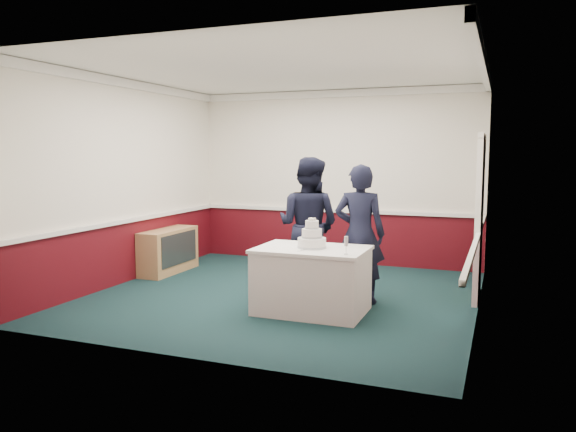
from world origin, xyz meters
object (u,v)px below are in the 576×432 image
(wedding_cake, at_px, (312,239))
(champagne_flute, at_px, (346,242))
(sideboard, at_px, (169,251))
(cake_knife, at_px, (304,250))
(cake_table, at_px, (312,280))
(person_man, at_px, (308,225))
(person_woman, at_px, (360,234))

(wedding_cake, height_order, champagne_flute, wedding_cake)
(sideboard, xyz_separation_m, cake_knife, (2.86, -1.54, 0.44))
(cake_table, relative_size, person_man, 0.71)
(cake_table, relative_size, cake_knife, 6.00)
(sideboard, distance_m, person_woman, 3.43)
(sideboard, height_order, person_woman, person_woman)
(wedding_cake, xyz_separation_m, champagne_flute, (0.50, -0.28, 0.03))
(sideboard, distance_m, wedding_cake, 3.24)
(sideboard, height_order, wedding_cake, wedding_cake)
(person_man, bearing_deg, wedding_cake, 119.40)
(cake_table, xyz_separation_m, champagne_flute, (0.50, -0.28, 0.53))
(sideboard, relative_size, champagne_flute, 5.85)
(person_woman, bearing_deg, wedding_cake, 52.36)
(champagne_flute, xyz_separation_m, person_woman, (-0.08, 0.94, -0.04))
(wedding_cake, relative_size, cake_knife, 1.65)
(champagne_flute, relative_size, person_woman, 0.11)
(sideboard, relative_size, cake_table, 0.91)
(sideboard, height_order, champagne_flute, champagne_flute)
(cake_knife, relative_size, person_woman, 0.12)
(sideboard, distance_m, person_man, 2.63)
(cake_knife, distance_m, person_man, 1.18)
(person_man, bearing_deg, cake_table, 119.40)
(cake_knife, relative_size, champagne_flute, 1.07)
(cake_knife, bearing_deg, cake_table, 102.91)
(wedding_cake, bearing_deg, sideboard, 155.14)
(wedding_cake, bearing_deg, cake_table, -90.00)
(cake_knife, bearing_deg, person_man, 128.08)
(cake_knife, distance_m, person_woman, 0.98)
(cake_table, distance_m, wedding_cake, 0.50)
(wedding_cake, relative_size, person_man, 0.19)
(sideboard, relative_size, person_woman, 0.67)
(sideboard, relative_size, wedding_cake, 3.30)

